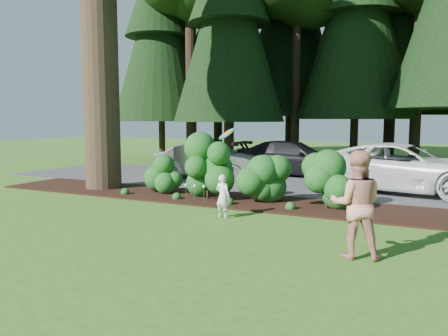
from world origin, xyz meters
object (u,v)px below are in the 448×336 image
Objects in this scene: car_silver_wagon at (210,161)px; car_white_suv at (403,168)px; car_dark_suv at (293,158)px; child at (223,196)px; frisbee at (227,134)px; adult at (356,204)px.

car_white_suv is at bearing -98.09° from car_silver_wagon.
car_silver_wagon is 3.76m from car_dark_suv.
frisbee is (0.11, 0.01, 1.56)m from child.
adult is at bearing -173.55° from car_white_suv.
frisbee is (3.72, -6.18, 1.34)m from car_silver_wagon.
car_white_suv is 5.36× the size of child.
adult reaches higher than car_silver_wagon.
frisbee is (-3.67, -5.99, 1.26)m from car_white_suv.
car_dark_suv is 8.88m from frisbee.
frisbee is (-3.39, 1.82, 1.15)m from adult.
car_silver_wagon is 7.39m from car_white_suv.
frisbee is at bearing -42.17° from adult.
car_silver_wagon is at bearing -50.83° from child.
adult is 4.02m from frisbee.
car_dark_suv reaches higher than car_silver_wagon.
car_white_suv is at bearing 58.53° from frisbee.
car_silver_wagon reaches higher than child.
car_silver_wagon is 2.32× the size of adult.
frisbee reaches higher than car_dark_suv.
car_white_suv is at bearing -113.32° from child.
car_white_suv is 7.09m from child.
car_white_suv reaches higher than car_dark_suv.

